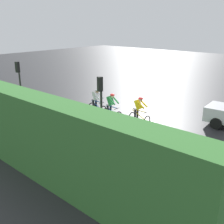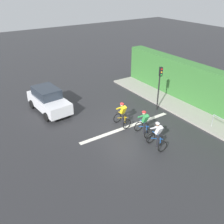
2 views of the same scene
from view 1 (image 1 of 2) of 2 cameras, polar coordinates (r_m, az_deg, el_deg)
The scene contains 11 objects.
ground_plane at distance 15.60m, azimuth 4.71°, elevation -2.69°, with size 80.00×80.00×0.00m, color #28282B.
sidewalk_kerb at distance 13.58m, azimuth -16.13°, elevation -6.43°, with size 2.80×18.56×0.12m, color #9E998E.
stone_wall_low at distance 13.08m, azimuth -19.53°, elevation -6.63°, with size 0.44×18.56×0.59m, color gray.
hedge_wall at distance 12.50m, azimuth -21.31°, elevation -1.83°, with size 1.10×18.56×3.08m, color #387533.
road_marking_stop_line at distance 15.68m, azimuth 4.29°, elevation -2.56°, with size 7.00×0.30×0.01m, color silver.
cyclist_lead at distance 17.10m, azimuth -3.28°, elevation 2.06°, with size 0.71×1.10×1.66m.
cyclist_second at distance 15.98m, azimuth -0.17°, elevation 0.91°, with size 0.72×1.11×1.66m.
cyclist_mid at distance 15.33m, azimuth 5.64°, elevation 0.06°, with size 0.73×1.11×1.66m.
traffic_light_near_crossing at distance 12.05m, azimuth -2.40°, elevation 2.14°, with size 0.25×0.30×3.34m.
traffic_light_far_junction at distance 17.53m, azimuth -18.84°, elevation 6.31°, with size 0.22×0.31×3.34m.
pedestrian_railing_kerbside at distance 16.15m, azimuth -19.44°, elevation -0.03°, with size 0.36×3.36×1.03m.
Camera 1 is at (-11.74, -8.63, 5.57)m, focal length 43.67 mm.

